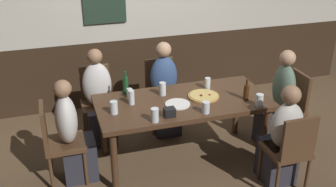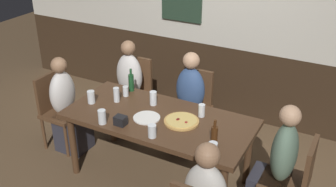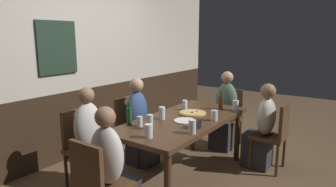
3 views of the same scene
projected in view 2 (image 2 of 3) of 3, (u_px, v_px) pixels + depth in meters
ground_plane at (159, 177)px, 4.24m from camera, size 12.00×12.00×0.00m
wall_back at (223, 19)px, 4.94m from camera, size 6.40×0.13×2.60m
dining_table at (159, 124)px, 3.94m from camera, size 1.86×0.86×0.74m
chair_mid_far at (194, 103)px, 4.68m from camera, size 0.40×0.40×0.88m
chair_head_west at (57, 107)px, 4.58m from camera, size 0.40×0.40×0.88m
chair_left_far at (135, 88)px, 5.02m from camera, size 0.40×0.40×0.88m
chair_head_east at (294, 178)px, 3.45m from camera, size 0.40×0.40×0.88m
person_mid_far at (188, 109)px, 4.55m from camera, size 0.34×0.37×1.16m
person_head_west at (68, 112)px, 4.52m from camera, size 0.37×0.34×1.13m
person_left_far at (128, 94)px, 4.90m from camera, size 0.34×0.37×1.16m
person_head_east at (276, 173)px, 3.51m from camera, size 0.37×0.34×1.18m
pizza at (181, 121)px, 3.81m from camera, size 0.34×0.34×0.03m
pint_glass_pale at (153, 99)px, 4.10m from camera, size 0.07×0.07×0.15m
tumbler_short at (202, 111)px, 3.89m from camera, size 0.07×0.07×0.13m
tumbler_water at (91, 98)px, 4.13m from camera, size 0.08×0.08×0.13m
highball_clear at (213, 151)px, 3.30m from camera, size 0.08×0.08×0.13m
beer_glass_half at (126, 92)px, 4.28m from camera, size 0.06×0.06×0.11m
pint_glass_stout at (102, 118)px, 3.77m from camera, size 0.08×0.08×0.14m
pint_glass_amber at (116, 96)px, 4.16m from camera, size 0.06×0.06×0.16m
beer_glass_tall at (152, 132)px, 3.56m from camera, size 0.08×0.08×0.12m
beer_bottle_green at (131, 82)px, 4.37m from camera, size 0.06×0.06×0.26m
beer_bottle_brown at (214, 135)px, 3.45m from camera, size 0.06×0.06×0.24m
plate_white_large at (147, 118)px, 3.87m from camera, size 0.27×0.27×0.01m
condiment_caddy at (121, 121)px, 3.75m from camera, size 0.11×0.09×0.09m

